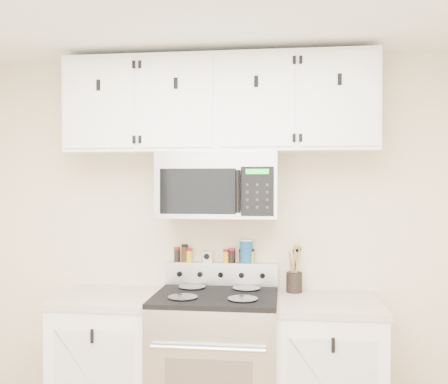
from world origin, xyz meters
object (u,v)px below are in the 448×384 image
Objects in this scene: microwave at (219,185)px; salt_canister at (246,251)px; range at (216,367)px; utensil_crock at (294,281)px.

microwave reaches higher than salt_canister.
salt_canister is at bearing 59.20° from range.
utensil_crock is (0.49, 0.11, -0.63)m from microwave.
range is 6.88× the size of salt_canister.
salt_canister is (0.17, 0.28, 0.69)m from range.
salt_canister is at bearing 42.83° from microwave.
range is 3.58× the size of utensil_crock.
range is at bearing -154.61° from utensil_crock.
microwave is 0.81m from utensil_crock.
salt_canister is at bearing 171.14° from utensil_crock.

